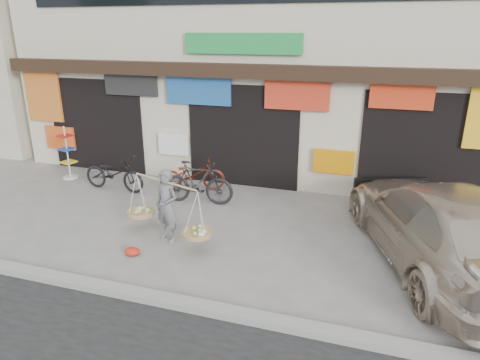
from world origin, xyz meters
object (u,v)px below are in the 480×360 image
(bike_2, at_px, (192,174))
(bike_0, at_px, (114,173))
(street_vendor, at_px, (167,209))
(bike_1, at_px, (197,182))
(display_rack, at_px, (68,157))
(suv, at_px, (441,225))

(bike_2, bearing_deg, bike_0, 84.23)
(street_vendor, xyz_separation_m, bike_1, (-0.19, 1.98, -0.15))
(bike_1, height_order, display_rack, display_rack)
(bike_0, distance_m, suv, 7.83)
(street_vendor, relative_size, bike_1, 1.17)
(street_vendor, relative_size, suv, 0.36)
(bike_2, height_order, suv, suv)
(suv, relative_size, display_rack, 3.76)
(bike_1, bearing_deg, display_rack, 76.14)
(street_vendor, distance_m, suv, 5.09)
(bike_1, distance_m, display_rack, 4.28)
(bike_2, xyz_separation_m, display_rack, (-3.76, -0.12, 0.16))
(street_vendor, xyz_separation_m, bike_0, (-2.63, 2.15, -0.21))
(bike_1, height_order, suv, suv)
(bike_0, relative_size, bike_2, 1.04)
(street_vendor, distance_m, bike_1, 2.00)
(bike_2, xyz_separation_m, suv, (5.71, -2.06, 0.32))
(street_vendor, height_order, bike_2, street_vendor)
(suv, bearing_deg, bike_0, -29.97)
(suv, bearing_deg, display_rack, -30.67)
(street_vendor, distance_m, display_rack, 5.14)
(bike_1, height_order, bike_2, bike_1)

